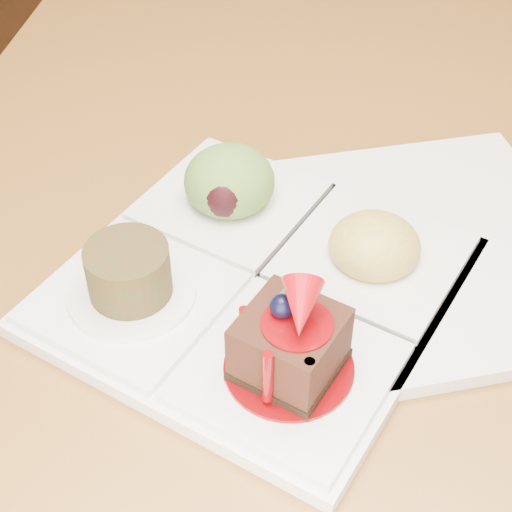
# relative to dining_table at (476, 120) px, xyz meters

# --- Properties ---
(ground) EXTENTS (6.00, 6.00, 0.00)m
(ground) POSITION_rel_dining_table_xyz_m (0.00, 0.00, -0.68)
(ground) COLOR brown
(dining_table) EXTENTS (1.00, 1.80, 0.75)m
(dining_table) POSITION_rel_dining_table_xyz_m (0.00, 0.00, 0.00)
(dining_table) COLOR brown
(dining_table) RESTS_ON ground
(sampler_plate) EXTENTS (0.33, 0.33, 0.10)m
(sampler_plate) POSITION_rel_dining_table_xyz_m (-0.19, -0.35, 0.09)
(sampler_plate) COLOR white
(sampler_plate) RESTS_ON dining_table
(second_plate) EXTENTS (0.32, 0.32, 0.01)m
(second_plate) POSITION_rel_dining_table_xyz_m (-0.08, -0.30, 0.07)
(second_plate) COLOR white
(second_plate) RESTS_ON dining_table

